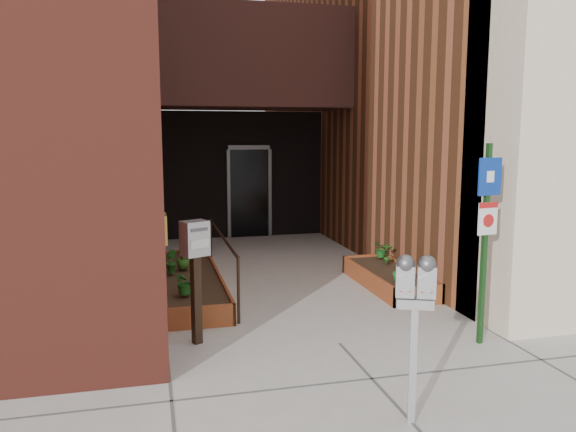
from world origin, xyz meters
TOP-DOWN VIEW (x-y plane):
  - ground at (0.00, 0.00)m, footprint 80.00×80.00m
  - architecture at (-0.18, 6.89)m, footprint 20.00×14.60m
  - planter_left at (-1.55, 2.70)m, footprint 0.90×3.60m
  - planter_right at (1.60, 2.20)m, footprint 0.80×2.20m
  - handrail at (-1.05, 2.65)m, footprint 0.04×3.34m
  - parking_meter at (-0.00, -1.88)m, footprint 0.34×0.23m
  - sign_post at (1.63, -0.39)m, footprint 0.32×0.10m
  - payment_dropbox at (-1.64, 0.43)m, footprint 0.36×0.32m
  - shrub_left_a at (-1.71, 1.51)m, footprint 0.44×0.44m
  - shrub_left_b at (-1.85, 2.77)m, footprint 0.24×0.24m
  - shrub_left_c at (-1.64, 3.01)m, footprint 0.31×0.31m
  - shrub_left_d at (-1.58, 4.30)m, footprint 0.20×0.20m
  - shrub_right_a at (1.42, 1.43)m, footprint 0.19×0.19m
  - shrub_right_b at (1.74, 2.58)m, footprint 0.24×0.24m
  - shrub_right_c at (1.82, 3.00)m, footprint 0.29×0.29m

SIDE VIEW (x-z plane):
  - ground at x=0.00m, z-range 0.00..0.00m
  - planter_left at x=-1.55m, z-range -0.02..0.28m
  - planter_right at x=1.60m, z-range -0.02..0.28m
  - shrub_right_c at x=1.82m, z-range 0.30..0.61m
  - shrub_right_b at x=1.74m, z-range 0.30..0.64m
  - shrub_left_d at x=-1.58m, z-range 0.30..0.64m
  - shrub_right_a at x=1.42m, z-range 0.30..0.64m
  - shrub_left_a at x=-1.71m, z-range 0.30..0.65m
  - shrub_left_b at x=-1.85m, z-range 0.30..0.67m
  - shrub_left_c at x=-1.64m, z-range 0.30..0.69m
  - handrail at x=-1.05m, z-range 0.30..1.20m
  - payment_dropbox at x=-1.64m, z-range 0.33..1.80m
  - parking_meter at x=0.00m, z-range 0.40..1.88m
  - sign_post at x=1.63m, z-range 0.27..2.64m
  - architecture at x=-0.18m, z-range -0.02..9.98m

